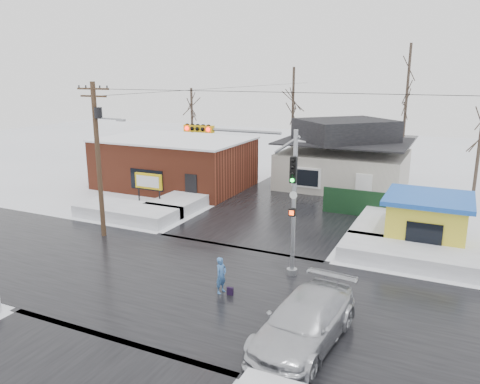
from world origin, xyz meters
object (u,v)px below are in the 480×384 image
at_px(car, 304,322).
at_px(kiosk, 427,220).
at_px(pedestrian, 221,276).
at_px(traffic_signal, 263,180).
at_px(utility_pole, 99,151).
at_px(marquee_sign, 148,182).

bearing_deg(car, kiosk, 81.23).
bearing_deg(car, pedestrian, 158.65).
xyz_separation_m(traffic_signal, car, (3.90, -5.41, -3.68)).
bearing_deg(pedestrian, car, -105.40).
xyz_separation_m(traffic_signal, pedestrian, (-0.64, -3.12, -3.72)).
bearing_deg(utility_pole, traffic_signal, -2.95).
xyz_separation_m(traffic_signal, marquee_sign, (-11.43, 6.53, -2.62)).
relative_size(utility_pole, car, 1.53).
relative_size(traffic_signal, car, 1.19).
xyz_separation_m(utility_pole, marquee_sign, (-1.07, 5.99, -3.19)).
xyz_separation_m(marquee_sign, pedestrian, (10.80, -9.64, -1.10)).
distance_m(traffic_signal, pedestrian, 4.89).
bearing_deg(kiosk, utility_pole, -159.56).
relative_size(traffic_signal, marquee_sign, 2.75).
height_order(traffic_signal, car, traffic_signal).
relative_size(marquee_sign, pedestrian, 1.55).
distance_m(kiosk, pedestrian, 12.75).
distance_m(kiosk, car, 12.85).
bearing_deg(pedestrian, utility_pole, 80.91).
height_order(kiosk, pedestrian, kiosk).
height_order(utility_pole, pedestrian, utility_pole).
height_order(pedestrian, car, car).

